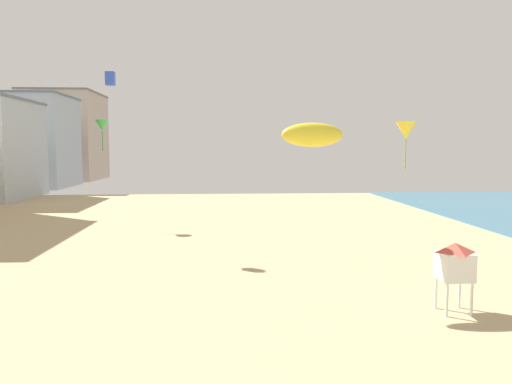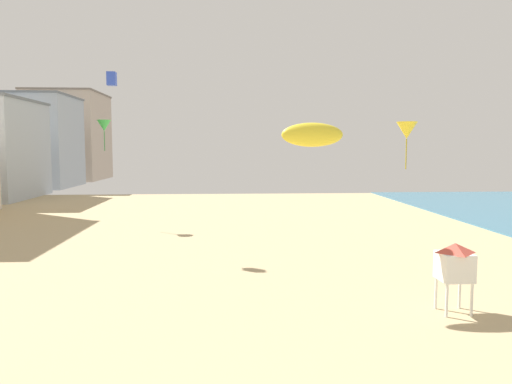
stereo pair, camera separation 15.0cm
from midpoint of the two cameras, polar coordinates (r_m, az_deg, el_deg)
name	(u,v)px [view 1 (the left image)]	position (r m, az deg, el deg)	size (l,w,h in m)	color
boardwalk_hotel_distant	(29,141)	(80.83, -24.93, 5.37)	(12.06, 12.72, 13.69)	#ADB7C1
boardwalk_hotel_furthest	(66,136)	(97.19, -21.28, 6.06)	(12.29, 15.44, 15.96)	#C6B29E
lifeguard_stand	(455,262)	(19.15, 21.89, -7.59)	(1.10, 1.10, 2.55)	white
kite_yellow_delta	(406,131)	(23.64, 16.88, 6.86)	(0.96, 0.96, 2.17)	yellow
kite_blue_box	(110,79)	(30.26, -16.74, 12.52)	(0.50, 0.50, 0.78)	blue
kite_yellow_parafoil	(312,135)	(19.43, 6.35, 6.63)	(2.43, 0.67, 0.94)	yellow
kite_green_delta	(102,126)	(38.91, -17.58, 7.38)	(1.03, 1.03, 2.33)	green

